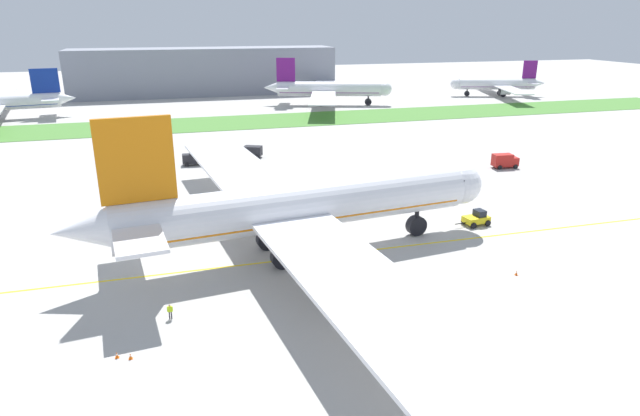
# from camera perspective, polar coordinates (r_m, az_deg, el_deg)

# --- Properties ---
(ground_plane) EXTENTS (600.00, 600.00, 0.00)m
(ground_plane) POSITION_cam_1_polar(r_m,az_deg,el_deg) (67.69, -0.62, -5.74)
(ground_plane) COLOR #ADAAA5
(ground_plane) RESTS_ON ground
(apron_taxi_line) EXTENTS (280.00, 0.36, 0.01)m
(apron_taxi_line) POSITION_cam_1_polar(r_m,az_deg,el_deg) (69.27, -1.01, -5.14)
(apron_taxi_line) COLOR yellow
(apron_taxi_line) RESTS_ON ground
(grass_median_strip) EXTENTS (320.00, 24.00, 0.10)m
(grass_median_strip) POSITION_cam_1_polar(r_m,az_deg,el_deg) (163.01, -10.10, 8.71)
(grass_median_strip) COLOR #4C8438
(grass_median_strip) RESTS_ON ground
(airliner_foreground) EXTENTS (54.96, 87.11, 18.74)m
(airliner_foreground) POSITION_cam_1_polar(r_m,az_deg,el_deg) (67.73, -2.62, 0.06)
(airliner_foreground) COLOR white
(airliner_foreground) RESTS_ON ground
(pushback_tug) EXTENTS (5.52, 2.90, 2.22)m
(pushback_tug) POSITION_cam_1_polar(r_m,az_deg,el_deg) (82.83, 16.01, -1.03)
(pushback_tug) COLOR yellow
(pushback_tug) RESTS_ON ground
(ground_crew_wingwalker_port) EXTENTS (0.54, 0.30, 1.57)m
(ground_crew_wingwalker_port) POSITION_cam_1_polar(r_m,az_deg,el_deg) (50.64, 8.90, -13.98)
(ground_crew_wingwalker_port) COLOR black
(ground_crew_wingwalker_port) RESTS_ON ground
(ground_crew_marshaller_front) EXTENTS (0.26, 0.57, 1.63)m
(ground_crew_marshaller_front) POSITION_cam_1_polar(r_m,az_deg,el_deg) (76.99, -7.79, -1.98)
(ground_crew_marshaller_front) COLOR black
(ground_crew_marshaller_front) RESTS_ON ground
(ground_crew_wingwalker_starboard) EXTENTS (0.57, 0.27, 1.62)m
(ground_crew_wingwalker_starboard) POSITION_cam_1_polar(r_m,az_deg,el_deg) (57.36, -15.36, -10.21)
(ground_crew_wingwalker_starboard) COLOR black
(ground_crew_wingwalker_starboard) RESTS_ON ground
(traffic_cone_near_nose) EXTENTS (0.36, 0.36, 0.58)m
(traffic_cone_near_nose) POSITION_cam_1_polar(r_m,az_deg,el_deg) (68.49, 19.79, -6.38)
(traffic_cone_near_nose) COLOR #F2590C
(traffic_cone_near_nose) RESTS_ON ground
(traffic_cone_port_wing) EXTENTS (0.36, 0.36, 0.58)m
(traffic_cone_port_wing) POSITION_cam_1_polar(r_m,az_deg,el_deg) (53.19, -20.41, -14.16)
(traffic_cone_port_wing) COLOR #F2590C
(traffic_cone_port_wing) RESTS_ON ground
(traffic_cone_starboard_wing) EXTENTS (0.36, 0.36, 0.58)m
(traffic_cone_starboard_wing) POSITION_cam_1_polar(r_m,az_deg,el_deg) (52.64, -19.15, -14.37)
(traffic_cone_starboard_wing) COLOR #F2590C
(traffic_cone_starboard_wing) RESTS_ON ground
(service_truck_baggage_loader) EXTENTS (5.50, 4.22, 2.52)m
(service_truck_baggage_loader) POSITION_cam_1_polar(r_m,az_deg,el_deg) (120.24, -7.27, 5.90)
(service_truck_baggage_loader) COLOR black
(service_truck_baggage_loader) RESTS_ON ground
(service_truck_fuel_bowser) EXTENTS (5.29, 2.87, 2.86)m
(service_truck_fuel_bowser) POSITION_cam_1_polar(r_m,az_deg,el_deg) (116.69, 18.69, 4.71)
(service_truck_fuel_bowser) COLOR #B21E19
(service_truck_fuel_bowser) RESTS_ON ground
(service_truck_catering_van) EXTENTS (5.80, 2.52, 2.59)m
(service_truck_catering_van) POSITION_cam_1_polar(r_m,az_deg,el_deg) (115.88, -12.73, 5.11)
(service_truck_catering_van) COLOR black
(service_truck_catering_van) RESTS_ON ground
(parked_airliner_far_centre) EXTENTS (43.41, 68.91, 16.11)m
(parked_airliner_far_centre) POSITION_cam_1_polar(r_m,az_deg,el_deg) (195.15, 0.78, 12.26)
(parked_airliner_far_centre) COLOR white
(parked_airliner_far_centre) RESTS_ON ground
(parked_airliner_far_right) EXTENTS (35.89, 56.68, 13.62)m
(parked_airliner_far_right) POSITION_cam_1_polar(r_m,az_deg,el_deg) (229.67, 18.03, 12.16)
(parked_airliner_far_right) COLOR white
(parked_airliner_far_right) RESTS_ON ground
(terminal_building) EXTENTS (102.38, 20.00, 18.00)m
(terminal_building) POSITION_cam_1_polar(r_m,az_deg,el_deg) (229.22, -11.88, 13.76)
(terminal_building) COLOR gray
(terminal_building) RESTS_ON ground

